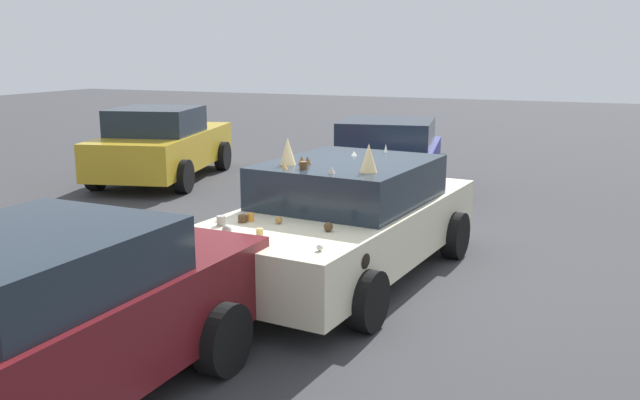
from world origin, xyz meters
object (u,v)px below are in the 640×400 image
parked_sedan_far_left (385,159)px  parked_sedan_row_back_center (11,336)px  art_car_decorated (345,219)px  parked_sedan_near_left (162,145)px

parked_sedan_far_left → parked_sedan_row_back_center: parked_sedan_row_back_center is taller
art_car_decorated → parked_sedan_near_left: size_ratio=1.03×
parked_sedan_near_left → parked_sedan_row_back_center: size_ratio=0.97×
art_car_decorated → parked_sedan_row_back_center: bearing=-6.9°
parked_sedan_near_left → parked_sedan_row_back_center: 9.54m
parked_sedan_far_left → art_car_decorated: bearing=1.9°
art_car_decorated → parked_sedan_near_left: art_car_decorated is taller
art_car_decorated → parked_sedan_far_left: art_car_decorated is taller
parked_sedan_far_left → parked_sedan_near_left: bearing=-96.2°
parked_sedan_near_left → parked_sedan_far_left: bearing=-100.6°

